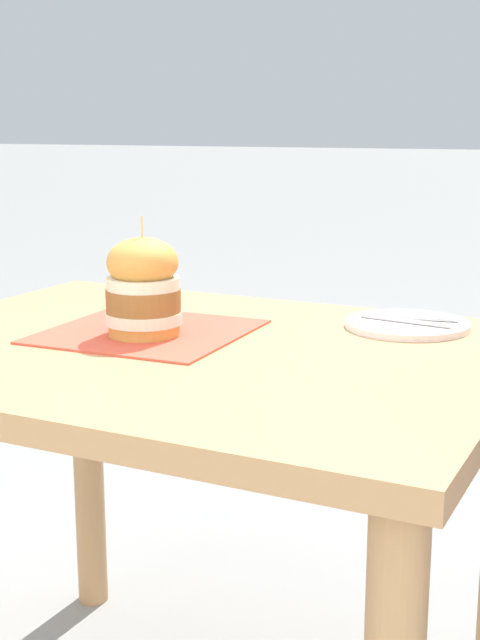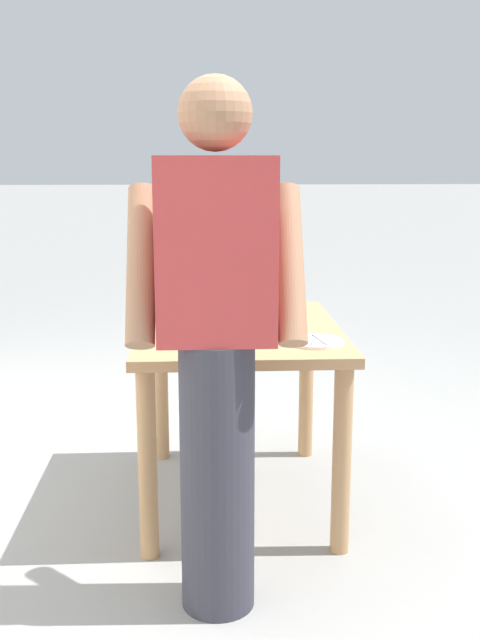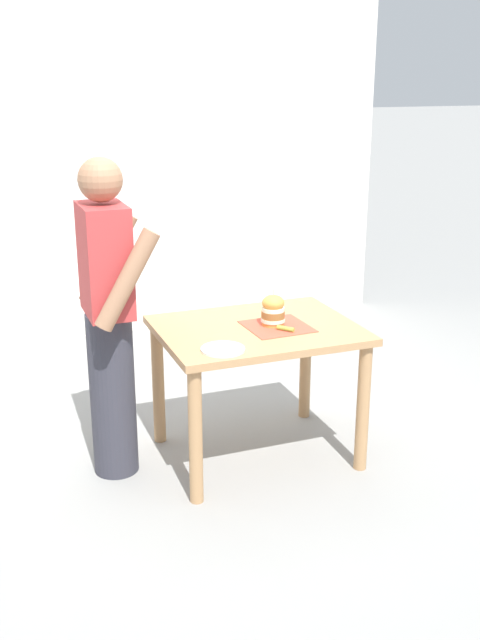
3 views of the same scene
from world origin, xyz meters
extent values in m
plane|color=gray|center=(0.00, 0.00, 0.00)|extent=(80.00, 80.00, 0.00)
cube|color=tan|center=(0.00, 0.00, 0.75)|extent=(0.83, 1.06, 0.04)
cylinder|color=tan|center=(-0.36, -0.47, 0.36)|extent=(0.07, 0.07, 0.73)
cylinder|color=tan|center=(0.36, -0.47, 0.36)|extent=(0.07, 0.07, 0.73)
cylinder|color=tan|center=(-0.36, 0.47, 0.36)|extent=(0.07, 0.07, 0.73)
cylinder|color=tan|center=(0.36, 0.47, 0.36)|extent=(0.07, 0.07, 0.73)
cube|color=#D64C38|center=(-0.04, -0.10, 0.77)|extent=(0.34, 0.34, 0.00)
cylinder|color=gold|center=(-0.01, -0.09, 0.78)|extent=(0.12, 0.12, 0.02)
cylinder|color=silver|center=(-0.01, -0.09, 0.80)|extent=(0.13, 0.13, 0.02)
cylinder|color=brown|center=(-0.01, -0.09, 0.83)|extent=(0.13, 0.13, 0.04)
cylinder|color=silver|center=(-0.01, -0.09, 0.86)|extent=(0.12, 0.12, 0.02)
ellipsoid|color=gold|center=(-0.01, -0.09, 0.90)|extent=(0.12, 0.12, 0.08)
cylinder|color=#D1B77F|center=(-0.01, -0.09, 0.95)|extent=(0.00, 0.00, 0.05)
cylinder|color=#8EA83D|center=(-0.13, -0.11, 0.78)|extent=(0.09, 0.08, 0.02)
cylinder|color=white|center=(-0.28, 0.30, 0.77)|extent=(0.22, 0.22, 0.01)
cylinder|color=silver|center=(-0.29, 0.30, 0.78)|extent=(0.04, 0.17, 0.01)
cylinder|color=silver|center=(-0.26, 0.30, 0.78)|extent=(0.03, 0.17, 0.01)
cylinder|color=#33333D|center=(0.11, 0.78, 0.45)|extent=(0.24, 0.24, 0.90)
cube|color=#B73838|center=(0.11, 0.78, 1.18)|extent=(0.36, 0.22, 0.56)
sphere|color=#9E7051|center=(0.11, 0.78, 1.58)|extent=(0.22, 0.22, 0.22)
cylinder|color=#9E7051|center=(-0.12, 0.72, 1.13)|extent=(0.09, 0.34, 0.50)
cylinder|color=#9E7051|center=(0.34, 0.72, 1.13)|extent=(0.09, 0.34, 0.50)
camera|label=1|loc=(1.24, 0.71, 1.12)|focal=50.00mm
camera|label=2|loc=(0.15, 3.03, 1.45)|focal=42.00mm
camera|label=3|loc=(-3.54, 1.45, 2.07)|focal=42.00mm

